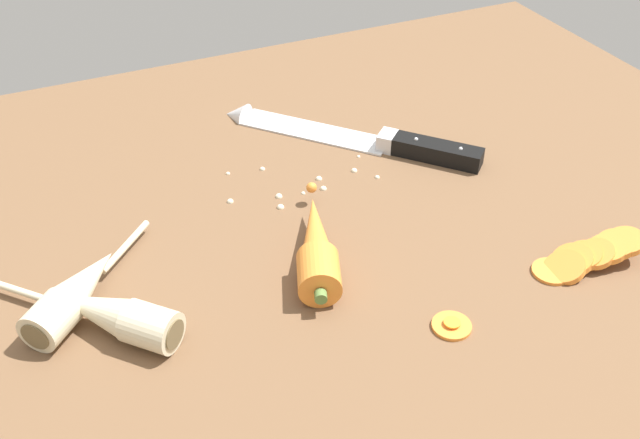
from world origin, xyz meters
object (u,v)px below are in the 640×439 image
at_px(parsnip_front, 111,314).
at_px(parsnip_mid_left, 76,292).
at_px(chefs_knife, 344,135).
at_px(carrot_slice_stack, 589,256).
at_px(carrot_slice_stray_near, 452,324).
at_px(whole_carrot, 316,246).

height_order(parsnip_front, parsnip_mid_left, same).
distance_m(chefs_knife, carrot_slice_stack, 0.35).
relative_size(parsnip_front, parsnip_mid_left, 1.09).
bearing_deg(carrot_slice_stack, carrot_slice_stray_near, -173.70).
relative_size(parsnip_mid_left, carrot_slice_stray_near, 4.05).
height_order(whole_carrot, parsnip_mid_left, whole_carrot).
relative_size(whole_carrot, carrot_slice_stack, 1.48).
bearing_deg(chefs_knife, parsnip_mid_left, -154.07).
xyz_separation_m(whole_carrot, parsnip_mid_left, (-0.23, 0.03, -0.00)).
bearing_deg(chefs_knife, parsnip_front, -147.09).
xyz_separation_m(chefs_knife, parsnip_front, (-0.34, -0.22, 0.01)).
xyz_separation_m(parsnip_front, carrot_slice_stack, (0.46, -0.10, -0.01)).
height_order(chefs_knife, carrot_slice_stack, carrot_slice_stack).
bearing_deg(carrot_slice_stray_near, parsnip_mid_left, 151.56).
relative_size(parsnip_front, carrot_slice_stack, 1.36).
bearing_deg(whole_carrot, carrot_slice_stray_near, -61.00).
distance_m(chefs_knife, whole_carrot, 0.25).
height_order(whole_carrot, parsnip_front, whole_carrot).
relative_size(chefs_knife, parsnip_front, 1.71).
xyz_separation_m(chefs_knife, carrot_slice_stack, (0.12, -0.32, 0.01)).
relative_size(chefs_knife, parsnip_mid_left, 1.86).
height_order(chefs_knife, whole_carrot, whole_carrot).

